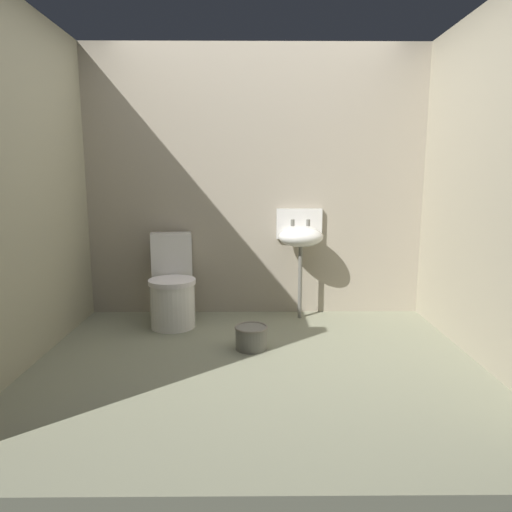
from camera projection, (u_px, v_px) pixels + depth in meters
The scene contains 7 objects.
ground_plane at pixel (256, 366), 3.24m from camera, with size 3.49×2.77×0.08m, color gray.
wall_back at pixel (255, 183), 4.23m from camera, with size 3.49×0.10×2.44m, color #A29783.
wall_left at pixel (21, 186), 3.10m from camera, with size 0.10×2.57×2.44m, color #A09A7D.
wall_right at pixel (489, 186), 3.13m from camera, with size 0.10×2.57×2.44m, color tan.
toilet_near_wall at pixel (172, 288), 3.99m from camera, with size 0.47×0.64×0.78m.
sink at pixel (301, 236), 4.11m from camera, with size 0.42×0.35×0.99m.
bucket at pixel (251, 337), 3.44m from camera, with size 0.25×0.25×0.18m.
Camera 1 is at (-0.03, -3.05, 1.29)m, focal length 32.13 mm.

